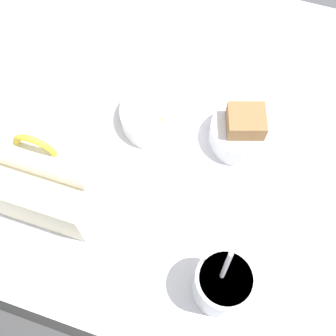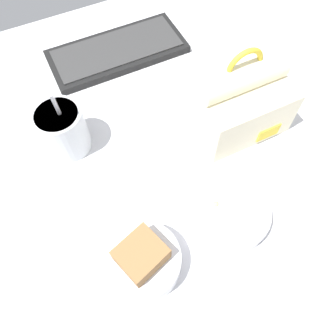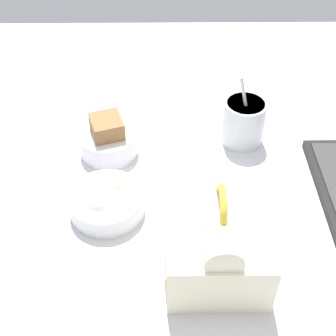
# 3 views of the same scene
# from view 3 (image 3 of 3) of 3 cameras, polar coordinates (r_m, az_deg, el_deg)

# --- Properties ---
(desk_surface) EXTENTS (1.40, 1.10, 0.02)m
(desk_surface) POSITION_cam_3_polar(r_m,az_deg,el_deg) (0.94, 1.39, -2.49)
(desk_surface) COLOR silver
(desk_surface) RESTS_ON ground
(lunch_bag) EXTENTS (0.18, 0.17, 0.18)m
(lunch_bag) POSITION_cam_3_polar(r_m,az_deg,el_deg) (0.76, 5.97, -8.92)
(lunch_bag) COLOR #EFE5C1
(lunch_bag) RESTS_ON desk_surface
(soup_cup) EXTENTS (0.09, 0.09, 0.16)m
(soup_cup) POSITION_cam_3_polar(r_m,az_deg,el_deg) (1.01, 9.20, 5.67)
(soup_cup) COLOR silver
(soup_cup) RESTS_ON desk_surface
(bento_bowl_sandwich) EXTENTS (0.12, 0.12, 0.09)m
(bento_bowl_sandwich) POSITION_cam_3_polar(r_m,az_deg,el_deg) (0.99, -7.29, 3.45)
(bento_bowl_sandwich) COLOR silver
(bento_bowl_sandwich) RESTS_ON desk_surface
(bento_bowl_snacks) EXTENTS (0.14, 0.14, 0.06)m
(bento_bowl_snacks) POSITION_cam_3_polar(r_m,az_deg,el_deg) (0.88, -7.47, -4.16)
(bento_bowl_snacks) COLOR silver
(bento_bowl_snacks) RESTS_ON desk_surface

